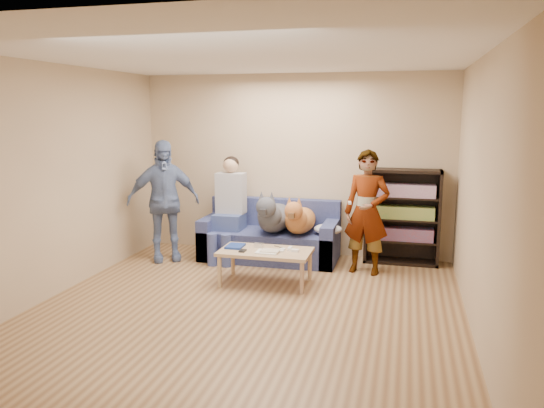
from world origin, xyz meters
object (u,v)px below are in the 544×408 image
(sofa, at_px, (271,239))
(person_seated, at_px, (229,205))
(person_standing_right, at_px, (367,212))
(dog_tan, at_px, (299,219))
(notebook_blue, at_px, (235,246))
(camera_silver, at_px, (259,245))
(person_standing_left, at_px, (163,201))
(dog_gray, at_px, (274,216))
(bookshelf, at_px, (402,214))
(coffee_table, at_px, (265,254))

(sofa, bearing_deg, person_seated, -167.58)
(person_standing_right, relative_size, dog_tan, 1.38)
(notebook_blue, xyz_separation_m, person_seated, (-0.40, 0.94, 0.34))
(camera_silver, height_order, sofa, sofa)
(notebook_blue, relative_size, camera_silver, 2.36)
(person_seated, bearing_deg, sofa, 12.42)
(person_standing_left, bearing_deg, dog_tan, -23.73)
(sofa, distance_m, dog_gray, 0.43)
(notebook_blue, xyz_separation_m, dog_gray, (0.27, 0.87, 0.22))
(sofa, bearing_deg, camera_silver, -84.06)
(dog_gray, bearing_deg, person_standing_left, -170.42)
(dog_gray, relative_size, bookshelf, 0.97)
(notebook_blue, distance_m, dog_gray, 0.94)
(person_standing_right, distance_m, person_standing_left, 2.79)
(person_standing_right, height_order, coffee_table, person_standing_right)
(bookshelf, bearing_deg, notebook_blue, -146.75)
(dog_tan, bearing_deg, dog_gray, -179.20)
(person_standing_left, distance_m, sofa, 1.59)
(sofa, height_order, dog_gray, dog_gray)
(sofa, bearing_deg, notebook_blue, -99.45)
(person_standing_left, bearing_deg, bookshelf, -19.74)
(camera_silver, xyz_separation_m, bookshelf, (1.70, 1.23, 0.23))
(notebook_blue, distance_m, dog_tan, 1.09)
(person_standing_left, relative_size, notebook_blue, 6.49)
(dog_tan, bearing_deg, person_standing_right, -10.34)
(person_seated, bearing_deg, dog_tan, -3.31)
(notebook_blue, bearing_deg, coffee_table, -7.13)
(camera_silver, xyz_separation_m, coffee_table, (0.12, -0.12, -0.07))
(person_standing_left, relative_size, camera_silver, 15.33)
(dog_gray, height_order, dog_tan, dog_gray)
(person_standing_left, xyz_separation_m, coffee_table, (1.65, -0.67, -0.47))
(camera_silver, relative_size, bookshelf, 0.08)
(camera_silver, xyz_separation_m, dog_gray, (-0.01, 0.80, 0.20))
(person_standing_left, relative_size, bookshelf, 1.30)
(sofa, relative_size, dog_tan, 1.64)
(person_seated, relative_size, coffee_table, 1.34)
(camera_silver, bearing_deg, person_standing_right, 26.96)
(person_standing_left, xyz_separation_m, notebook_blue, (1.25, -0.62, -0.41))
(sofa, xyz_separation_m, dog_tan, (0.45, -0.19, 0.35))
(person_standing_left, bearing_deg, notebook_blue, -57.95)
(person_standing_right, height_order, person_standing_left, person_standing_left)
(camera_silver, bearing_deg, person_standing_left, 160.32)
(dog_tan, bearing_deg, coffee_table, -103.69)
(notebook_blue, bearing_deg, dog_tan, 54.47)
(person_standing_left, height_order, bookshelf, person_standing_left)
(camera_silver, bearing_deg, coffee_table, -45.00)
(person_standing_left, relative_size, dog_gray, 1.34)
(camera_silver, height_order, coffee_table, camera_silver)
(bookshelf, bearing_deg, dog_gray, -166.04)
(notebook_blue, height_order, dog_gray, dog_gray)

